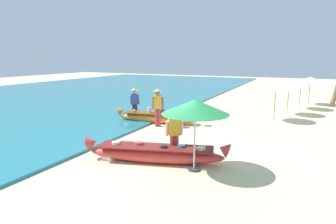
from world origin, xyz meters
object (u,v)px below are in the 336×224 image
person_tourist_customer (174,133)px  boat_red_foreground (156,153)px  person_vendor_hatted (158,105)px  person_vendor_assistant (135,101)px  patio_umbrella_large (195,107)px  cooler_box (108,154)px  boat_orange_midground (158,117)px

person_tourist_customer → boat_red_foreground: bearing=-136.7°
person_vendor_hatted → person_tourist_customer: bearing=-55.5°
person_vendor_assistant → patio_umbrella_large: size_ratio=0.81×
cooler_box → person_vendor_assistant: bearing=121.0°
boat_orange_midground → person_vendor_assistant: 1.67m
person_tourist_customer → cooler_box: bearing=-155.4°
person_vendor_hatted → cooler_box: (0.62, -4.56, -0.88)m
person_tourist_customer → person_vendor_assistant: person_vendor_assistant is taller
boat_orange_midground → patio_umbrella_large: 6.30m
person_vendor_hatted → person_tourist_customer: (2.53, -3.68, -0.15)m
person_vendor_assistant → patio_umbrella_large: (5.23, -5.07, 0.89)m
person_vendor_assistant → patio_umbrella_large: 7.34m
boat_orange_midground → cooler_box: (0.95, -5.21, -0.11)m
person_tourist_customer → cooler_box: size_ratio=3.58×
patio_umbrella_large → boat_orange_midground: bearing=127.6°
person_tourist_customer → patio_umbrella_large: patio_umbrella_large is taller
boat_red_foreground → patio_umbrella_large: (1.30, -0.08, 1.57)m
boat_orange_midground → person_tourist_customer: person_tourist_customer is taller
person_vendor_hatted → patio_umbrella_large: size_ratio=0.87×
boat_red_foreground → boat_orange_midground: size_ratio=1.04×
boat_orange_midground → boat_red_foreground: bearing=-63.0°
boat_orange_midground → person_vendor_assistant: bearing=171.0°
patio_umbrella_large → cooler_box: bearing=-172.3°
boat_orange_midground → person_vendor_assistant: person_vendor_assistant is taller
person_tourist_customer → patio_umbrella_large: 1.38m
person_tourist_customer → boat_orange_midground: bearing=123.5°
patio_umbrella_large → person_vendor_hatted: bearing=129.1°
boat_orange_midground → cooler_box: size_ratio=9.72×
boat_red_foreground → cooler_box: size_ratio=10.07×
person_tourist_customer → cooler_box: (-1.92, -0.88, -0.73)m
boat_red_foreground → patio_umbrella_large: bearing=-3.6°
person_tourist_customer → person_vendor_hatted: bearing=124.5°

